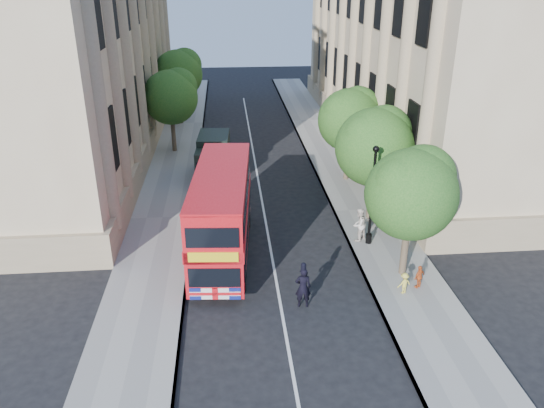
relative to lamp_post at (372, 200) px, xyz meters
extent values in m
plane|color=black|center=(-5.00, -6.00, -2.51)|extent=(120.00, 120.00, 0.00)
cube|color=gray|center=(0.75, 4.00, -2.45)|extent=(3.50, 80.00, 0.12)
cube|color=gray|center=(-10.75, 4.00, -2.45)|extent=(3.50, 80.00, 0.12)
cube|color=tan|center=(8.80, 18.00, 6.49)|extent=(12.00, 38.00, 18.00)
cube|color=tan|center=(-18.80, 18.00, 6.49)|extent=(12.00, 38.00, 18.00)
cylinder|color=#473828|center=(0.80, -3.00, -1.08)|extent=(0.32, 0.32, 2.86)
sphere|color=#1C511B|center=(0.80, -3.00, 1.52)|extent=(4.00, 4.00, 4.00)
sphere|color=#1C511B|center=(1.40, -2.60, 2.17)|extent=(2.80, 2.80, 2.80)
sphere|color=#1C511B|center=(0.30, -3.30, 2.04)|extent=(2.60, 2.60, 2.60)
cylinder|color=#473828|center=(0.80, 3.00, -1.01)|extent=(0.32, 0.32, 2.99)
sphere|color=#1C511B|center=(0.80, 3.00, 1.71)|extent=(4.20, 4.20, 4.20)
sphere|color=#1C511B|center=(1.40, 3.40, 2.39)|extent=(2.94, 2.94, 2.94)
sphere|color=#1C511B|center=(0.30, 2.70, 2.25)|extent=(2.73, 2.73, 2.73)
cylinder|color=#473828|center=(0.80, 9.00, -1.06)|extent=(0.32, 0.32, 2.90)
sphere|color=#1C511B|center=(0.80, 9.00, 1.58)|extent=(4.00, 4.00, 4.00)
sphere|color=#1C511B|center=(1.40, 9.40, 2.24)|extent=(2.80, 2.80, 2.80)
sphere|color=#1C511B|center=(0.30, 8.70, 2.11)|extent=(2.60, 2.60, 2.60)
cylinder|color=#473828|center=(-11.00, 16.00, -1.01)|extent=(0.32, 0.32, 2.99)
sphere|color=#1C511B|center=(-11.00, 16.00, 1.71)|extent=(4.00, 4.00, 4.00)
sphere|color=#1C511B|center=(-10.40, 16.40, 2.39)|extent=(2.80, 2.80, 2.80)
sphere|color=#1C511B|center=(-11.50, 15.70, 2.25)|extent=(2.60, 2.60, 2.60)
cylinder|color=#473828|center=(-11.00, 24.00, -0.93)|extent=(0.32, 0.32, 3.17)
sphere|color=#1C511B|center=(-11.00, 24.00, 1.95)|extent=(4.20, 4.20, 4.20)
sphere|color=#1C511B|center=(-10.40, 24.40, 2.67)|extent=(2.94, 2.94, 2.94)
sphere|color=#1C511B|center=(-11.50, 23.70, 2.53)|extent=(2.73, 2.73, 2.73)
cylinder|color=black|center=(0.00, 0.00, -2.14)|extent=(0.30, 0.30, 0.50)
cylinder|color=black|center=(0.00, 0.00, 0.11)|extent=(0.14, 0.14, 5.00)
sphere|color=black|center=(0.00, 0.00, 2.61)|extent=(0.32, 0.32, 0.32)
cube|color=red|center=(-7.34, -0.32, -0.19)|extent=(3.09, 9.24, 3.77)
cube|color=black|center=(-7.34, -0.32, -1.03)|extent=(3.11, 8.67, 0.86)
cube|color=black|center=(-7.34, -0.32, 0.79)|extent=(3.11, 8.67, 0.86)
cube|color=yellow|center=(-7.70, -4.84, -0.07)|extent=(2.01, 0.24, 0.43)
cylinder|color=black|center=(-8.67, -3.43, -2.03)|extent=(0.34, 0.97, 0.96)
cylinder|color=black|center=(-6.52, -3.60, -2.03)|extent=(0.34, 0.97, 0.96)
cylinder|color=black|center=(-8.19, 2.77, -2.03)|extent=(0.34, 0.97, 0.96)
cylinder|color=black|center=(-6.03, 2.60, -2.03)|extent=(0.34, 0.97, 0.96)
cube|color=black|center=(-8.00, 8.75, -1.16)|extent=(2.10, 1.92, 2.10)
cube|color=black|center=(-8.05, 7.90, -0.91)|extent=(1.80, 0.21, 0.70)
cube|color=black|center=(-7.86, 10.95, -0.96)|extent=(2.19, 3.31, 2.50)
cube|color=black|center=(-7.90, 10.35, -2.16)|extent=(2.09, 4.90, 0.25)
cylinder|color=black|center=(-8.90, 8.71, -2.11)|extent=(0.27, 0.81, 0.80)
cylinder|color=black|center=(-7.11, 8.60, -2.11)|extent=(0.27, 0.81, 0.80)
cylinder|color=black|center=(-8.70, 12.00, -2.11)|extent=(0.27, 0.81, 0.80)
cylinder|color=black|center=(-6.90, 11.89, -2.11)|extent=(0.27, 0.81, 0.80)
imported|color=black|center=(-4.09, -5.00, -1.60)|extent=(0.68, 0.46, 1.81)
imported|color=white|center=(-0.45, 0.35, -1.51)|extent=(1.08, 1.05, 1.76)
imported|color=#CF5924|center=(1.12, -4.24, -1.85)|extent=(0.67, 0.57, 1.08)
imported|color=#DBCA4A|center=(0.34, -4.60, -1.90)|extent=(0.71, 0.55, 0.97)
camera|label=1|loc=(-7.00, -23.30, 10.38)|focal=35.00mm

